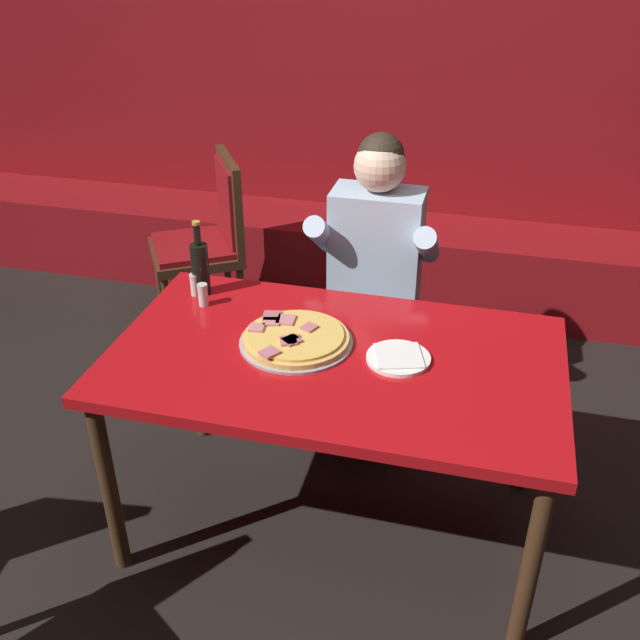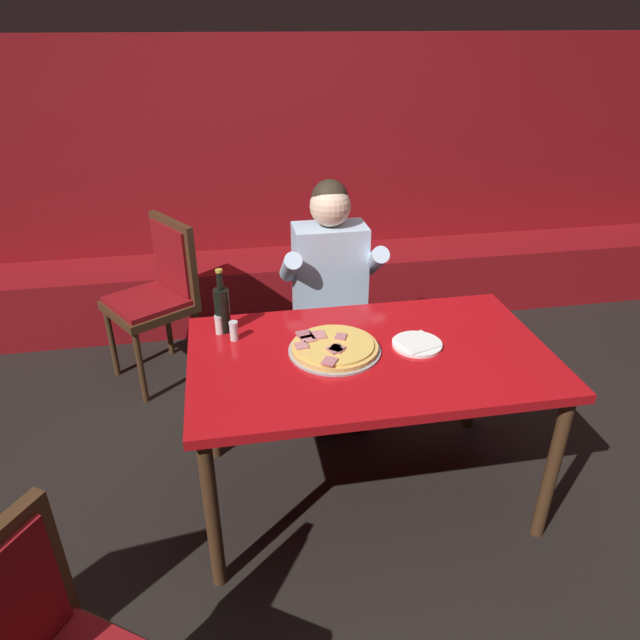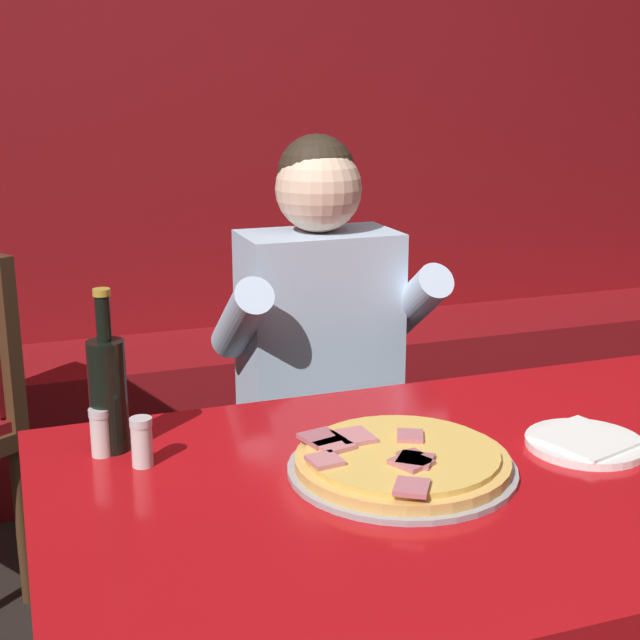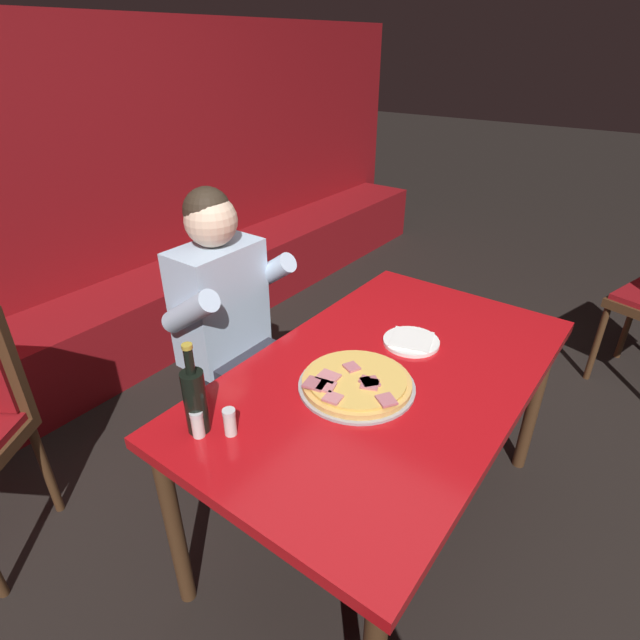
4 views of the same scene
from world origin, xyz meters
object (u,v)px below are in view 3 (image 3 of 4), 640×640
at_px(beer_bottle, 108,391).
at_px(shaker_parmesan, 101,434).
at_px(main_dining_table, 485,509).
at_px(pizza, 401,461).
at_px(plate_white_paper, 585,442).
at_px(shaker_oregano, 142,444).
at_px(diner_seated_blue_shirt, 330,373).

xyz_separation_m(beer_bottle, shaker_parmesan, (-0.02, -0.02, -0.07)).
height_order(main_dining_table, pizza, pizza).
height_order(main_dining_table, plate_white_paper, plate_white_paper).
bearing_deg(shaker_parmesan, plate_white_paper, -17.30).
height_order(pizza, plate_white_paper, pizza).
bearing_deg(plate_white_paper, pizza, 177.35).
bearing_deg(beer_bottle, shaker_oregano, -64.63).
bearing_deg(beer_bottle, main_dining_table, -26.42).
distance_m(plate_white_paper, beer_bottle, 0.85).
xyz_separation_m(main_dining_table, shaker_oregano, (-0.55, 0.20, 0.12)).
relative_size(pizza, diner_seated_blue_shirt, 0.30).
height_order(pizza, shaker_oregano, shaker_oregano).
xyz_separation_m(plate_white_paper, shaker_oregano, (-0.75, 0.19, 0.03)).
distance_m(pizza, shaker_oregano, 0.44).
bearing_deg(plate_white_paper, shaker_oregano, 166.16).
bearing_deg(plate_white_paper, shaker_parmesan, 162.70).
relative_size(plate_white_paper, diner_seated_blue_shirt, 0.16).
relative_size(pizza, shaker_oregano, 4.46).
relative_size(pizza, shaker_parmesan, 4.46).
xyz_separation_m(pizza, diner_seated_blue_shirt, (0.13, 0.69, -0.08)).
height_order(beer_bottle, shaker_oregano, beer_bottle).
height_order(plate_white_paper, shaker_parmesan, shaker_parmesan).
bearing_deg(diner_seated_blue_shirt, pizza, -100.78).
relative_size(main_dining_table, diner_seated_blue_shirt, 1.16).
relative_size(plate_white_paper, beer_bottle, 0.72).
bearing_deg(main_dining_table, shaker_oregano, 159.49).
height_order(shaker_oregano, diner_seated_blue_shirt, diner_seated_blue_shirt).
bearing_deg(shaker_parmesan, shaker_oregano, -48.49).
xyz_separation_m(main_dining_table, plate_white_paper, (0.21, 0.02, 0.09)).
relative_size(main_dining_table, plate_white_paper, 7.07).
height_order(main_dining_table, shaker_oregano, shaker_oregano).
xyz_separation_m(shaker_oregano, diner_seated_blue_shirt, (0.53, 0.52, -0.10)).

